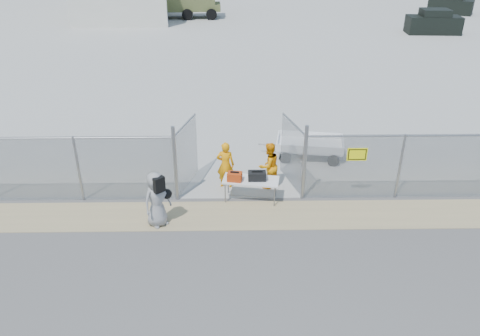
{
  "coord_description": "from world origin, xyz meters",
  "views": [
    {
      "loc": [
        -0.21,
        -10.9,
        7.75
      ],
      "look_at": [
        0.0,
        2.0,
        1.1
      ],
      "focal_mm": 35.0,
      "sensor_mm": 36.0,
      "label": 1
    }
  ],
  "objects_px": {
    "security_worker_right": "(269,166)",
    "visitor": "(157,199)",
    "utility_trailer": "(310,147)",
    "folding_table": "(251,190)",
    "security_worker_left": "(226,165)"
  },
  "relations": [
    {
      "from": "security_worker_right",
      "to": "visitor",
      "type": "distance_m",
      "value": 4.0
    },
    {
      "from": "folding_table",
      "to": "utility_trailer",
      "type": "bearing_deg",
      "value": 62.66
    },
    {
      "from": "security_worker_left",
      "to": "security_worker_right",
      "type": "bearing_deg",
      "value": -175.85
    },
    {
      "from": "folding_table",
      "to": "security_worker_left",
      "type": "relative_size",
      "value": 1.08
    },
    {
      "from": "folding_table",
      "to": "security_worker_left",
      "type": "distance_m",
      "value": 1.27
    },
    {
      "from": "security_worker_right",
      "to": "utility_trailer",
      "type": "distance_m",
      "value": 2.92
    },
    {
      "from": "folding_table",
      "to": "security_worker_right",
      "type": "xyz_separation_m",
      "value": [
        0.61,
        0.83,
        0.43
      ]
    },
    {
      "from": "folding_table",
      "to": "security_worker_right",
      "type": "bearing_deg",
      "value": 62.77
    },
    {
      "from": "security_worker_right",
      "to": "utility_trailer",
      "type": "bearing_deg",
      "value": -161.05
    },
    {
      "from": "utility_trailer",
      "to": "folding_table",
      "type": "bearing_deg",
      "value": -117.71
    },
    {
      "from": "security_worker_left",
      "to": "visitor",
      "type": "distance_m",
      "value": 2.95
    },
    {
      "from": "security_worker_left",
      "to": "utility_trailer",
      "type": "height_order",
      "value": "security_worker_left"
    },
    {
      "from": "folding_table",
      "to": "security_worker_left",
      "type": "xyz_separation_m",
      "value": [
        -0.8,
        0.88,
        0.44
      ]
    },
    {
      "from": "visitor",
      "to": "utility_trailer",
      "type": "xyz_separation_m",
      "value": [
        5.08,
        4.49,
        -0.46
      ]
    },
    {
      "from": "security_worker_left",
      "to": "visitor",
      "type": "xyz_separation_m",
      "value": [
        -1.94,
        -2.22,
        0.04
      ]
    }
  ]
}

